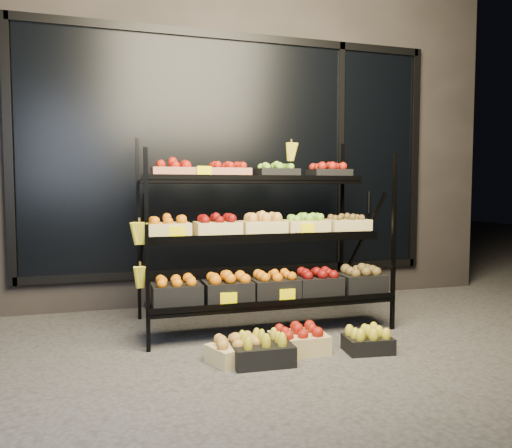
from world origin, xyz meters
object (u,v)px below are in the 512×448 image
object	(u,v)px
display_rack	(263,237)
floor_crate_midleft	(262,350)
floor_crate_left	(236,349)
floor_crate_midright	(299,339)

from	to	relation	value
display_rack	floor_crate_midleft	bearing A→B (deg)	-108.01
floor_crate_left	floor_crate_midleft	size ratio (longest dim) A/B	1.02
floor_crate_left	floor_crate_midright	xyz separation A→B (m)	(0.49, 0.06, 0.01)
display_rack	floor_crate_midright	world-z (taller)	display_rack
floor_crate_left	floor_crate_midleft	xyz separation A→B (m)	(0.16, -0.09, 0.01)
floor_crate_midleft	floor_crate_midright	size ratio (longest dim) A/B	1.05
display_rack	floor_crate_midright	distance (m)	1.02
floor_crate_midleft	floor_crate_midright	world-z (taller)	floor_crate_midleft
display_rack	floor_crate_midright	size ratio (longest dim) A/B	5.45
floor_crate_left	floor_crate_midright	world-z (taller)	floor_crate_midright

